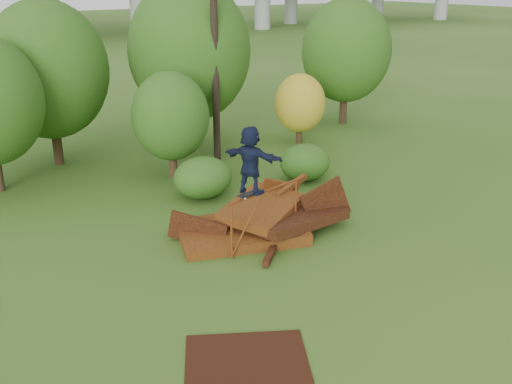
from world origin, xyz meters
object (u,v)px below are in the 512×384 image
flat_plate (246,358)px  utility_pole (214,38)px  skater (251,160)px  scrap_pile (263,221)px

flat_plate → utility_pole: 13.73m
skater → utility_pole: (3.00, 7.58, 2.27)m
scrap_pile → utility_pole: bearing=72.6°
flat_plate → utility_pole: bearing=64.5°
scrap_pile → flat_plate: bearing=-125.4°
skater → scrap_pile: bearing=-78.9°
scrap_pile → flat_plate: (-3.40, -4.77, -0.36)m
scrap_pile → skater: 2.48m
scrap_pile → utility_pole: (2.14, 6.82, 4.47)m
skater → flat_plate: (-2.53, -4.02, -2.56)m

